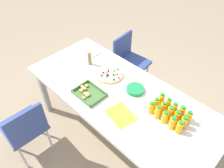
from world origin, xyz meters
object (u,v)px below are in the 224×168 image
juice_bottle_7 (170,113)px  juice_bottle_2 (174,108)px  plate_stack (135,89)px  paper_folder (121,115)px  juice_bottle_1 (182,112)px  juice_bottle_0 (188,117)px  chair_near_right (129,59)px  party_table (120,97)px  juice_bottle_5 (184,122)px  snack_tray (88,93)px  juice_bottle_3 (168,104)px  napkin_stack (93,53)px  juice_bottle_6 (177,117)px  juice_bottle_13 (158,112)px  juice_bottle_11 (173,123)px  chair_far_right (25,127)px  juice_bottle_10 (179,127)px  fruit_pizza (110,74)px  juice_bottle_12 (165,117)px  juice_bottle_9 (156,104)px  cardboard_tube (90,58)px  juice_bottle_4 (161,99)px  juice_bottle_14 (151,108)px  juice_bottle_8 (163,108)px

juice_bottle_7 → juice_bottle_2: bearing=-88.1°
juice_bottle_7 → plate_stack: (0.44, -0.04, -0.04)m
paper_folder → juice_bottle_1: bearing=-138.2°
juice_bottle_0 → juice_bottle_1: 0.07m
chair_near_right → party_table: bearing=29.8°
juice_bottle_5 → plate_stack: juice_bottle_5 is taller
party_table → snack_tray: (0.22, 0.23, 0.08)m
juice_bottle_3 → paper_folder: 0.45m
napkin_stack → juice_bottle_5: bearing=172.3°
juice_bottle_6 → juice_bottle_13: (0.15, 0.08, 0.01)m
juice_bottle_11 → plate_stack: juice_bottle_11 is taller
chair_far_right → juice_bottle_13: size_ratio=5.58×
juice_bottle_6 → juice_bottle_10: bearing=134.4°
snack_tray → napkin_stack: 0.71m
napkin_stack → juice_bottle_3: bearing=175.0°
juice_bottle_0 → juice_bottle_7: juice_bottle_0 is taller
party_table → napkin_stack: 0.77m
napkin_stack → fruit_pizza: bearing=161.6°
party_table → juice_bottle_3: size_ratio=15.90×
juice_bottle_12 → paper_folder: bearing=33.8°
juice_bottle_9 → juice_bottle_10: 0.30m
juice_bottle_9 → juice_bottle_13: juice_bottle_13 is taller
juice_bottle_0 → juice_bottle_7: size_ratio=1.01×
juice_bottle_11 → snack_tray: juice_bottle_11 is taller
juice_bottle_0 → snack_tray: (0.89, 0.40, -0.05)m
juice_bottle_3 → juice_bottle_2: bearing=173.4°
juice_bottle_3 → plate_stack: bearing=5.6°
cardboard_tube → chair_near_right: bearing=-93.8°
juice_bottle_1 → cardboard_tube: (1.18, 0.06, 0.01)m
chair_near_right → juice_bottle_0: size_ratio=6.20×
juice_bottle_4 → juice_bottle_10: bearing=152.2°
juice_bottle_4 → snack_tray: (0.60, 0.40, -0.05)m
snack_tray → paper_folder: size_ratio=1.15×
juice_bottle_5 → juice_bottle_13: bearing=17.7°
juice_bottle_2 → juice_bottle_13: size_ratio=0.88×
juice_bottle_4 → paper_folder: bearing=64.0°
juice_bottle_7 → juice_bottle_11: (-0.08, 0.09, 0.00)m
juice_bottle_11 → cardboard_tube: size_ratio=0.83×
juice_bottle_10 → juice_bottle_13: bearing=0.3°
chair_near_right → paper_folder: 1.23m
juice_bottle_5 → paper_folder: bearing=31.0°
juice_bottle_0 → juice_bottle_3: juice_bottle_0 is taller
juice_bottle_7 → juice_bottle_1: bearing=-138.1°
juice_bottle_3 → juice_bottle_14: 0.17m
juice_bottle_11 → napkin_stack: (1.32, -0.26, -0.06)m
juice_bottle_6 → juice_bottle_13: juice_bottle_13 is taller
juice_bottle_10 → party_table: bearing=1.4°
juice_bottle_9 → juice_bottle_10: juice_bottle_9 is taller
juice_bottle_8 → juice_bottle_7: bearing=-177.5°
juice_bottle_3 → cardboard_tube: bearing=3.8°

